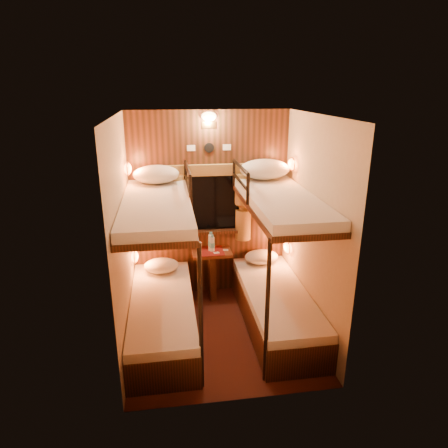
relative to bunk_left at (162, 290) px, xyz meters
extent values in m
plane|color=black|center=(0.65, -0.07, -0.56)|extent=(2.10, 2.10, 0.00)
plane|color=silver|center=(0.65, -0.07, 1.84)|extent=(2.10, 2.10, 0.00)
plane|color=#C6B293|center=(0.65, 0.98, 0.64)|extent=(2.40, 0.00, 2.40)
plane|color=#C6B293|center=(0.65, -1.12, 0.64)|extent=(2.40, 0.00, 2.40)
plane|color=#C6B293|center=(-0.35, -0.07, 0.64)|extent=(0.00, 2.40, 2.40)
plane|color=#C6B293|center=(1.65, -0.07, 0.64)|extent=(0.00, 2.40, 2.40)
cube|color=black|center=(0.65, 0.97, 0.64)|extent=(2.00, 0.03, 2.40)
cube|color=black|center=(0.00, 0.00, -0.38)|extent=(0.70, 1.90, 0.35)
cube|color=silver|center=(0.00, 0.00, -0.16)|extent=(0.68, 1.88, 0.10)
cube|color=black|center=(0.00, 0.00, 0.89)|extent=(0.70, 1.90, 0.06)
cube|color=silver|center=(0.00, 0.00, 0.97)|extent=(0.68, 1.88, 0.10)
cylinder|color=black|center=(0.35, -0.90, 0.17)|extent=(0.04, 0.04, 1.45)
cylinder|color=black|center=(0.35, 0.88, 1.08)|extent=(0.04, 0.04, 0.32)
cylinder|color=black|center=(0.35, 0.03, 1.08)|extent=(0.04, 0.04, 0.32)
cylinder|color=black|center=(0.35, 0.46, 1.24)|extent=(0.04, 0.85, 0.04)
cylinder|color=black|center=(0.35, 0.46, 1.07)|extent=(0.03, 0.85, 0.03)
cube|color=black|center=(1.30, 0.00, -0.38)|extent=(0.70, 1.90, 0.35)
cube|color=silver|center=(1.30, 0.00, -0.16)|extent=(0.68, 1.88, 0.10)
cube|color=black|center=(1.30, 0.00, 0.89)|extent=(0.70, 1.90, 0.06)
cube|color=silver|center=(1.30, 0.00, 0.97)|extent=(0.68, 1.88, 0.10)
cylinder|color=black|center=(0.95, -0.90, 0.17)|extent=(0.04, 0.04, 1.45)
cylinder|color=black|center=(0.95, 0.88, 1.08)|extent=(0.04, 0.04, 0.32)
cylinder|color=black|center=(0.95, 0.03, 1.08)|extent=(0.04, 0.04, 0.32)
cylinder|color=black|center=(0.95, 0.46, 1.24)|extent=(0.04, 0.85, 0.04)
cylinder|color=black|center=(0.95, 0.46, 1.07)|extent=(0.03, 0.85, 0.03)
cube|color=black|center=(0.65, 0.95, 0.69)|extent=(0.98, 0.02, 0.78)
cube|color=black|center=(0.65, 0.94, 0.69)|extent=(0.90, 0.01, 0.70)
cube|color=black|center=(0.65, 0.90, 0.31)|extent=(1.00, 0.12, 0.04)
cube|color=olive|center=(0.65, 0.91, 1.12)|extent=(1.10, 0.06, 0.14)
cylinder|color=olive|center=(0.22, 0.90, 0.87)|extent=(0.22, 0.22, 0.40)
cylinder|color=olive|center=(0.22, 0.90, 0.64)|extent=(0.11, 0.11, 0.12)
cylinder|color=olive|center=(0.22, 0.90, 0.39)|extent=(0.20, 0.20, 0.40)
torus|color=#B07333|center=(0.22, 0.90, 0.64)|extent=(0.14, 0.14, 0.02)
cylinder|color=olive|center=(1.08, 0.90, 0.87)|extent=(0.22, 0.22, 0.40)
cylinder|color=olive|center=(1.08, 0.90, 0.64)|extent=(0.11, 0.11, 0.12)
cylinder|color=olive|center=(1.08, 0.90, 0.39)|extent=(0.20, 0.20, 0.40)
torus|color=#B07333|center=(1.08, 0.90, 0.64)|extent=(0.14, 0.14, 0.02)
cylinder|color=black|center=(0.65, 0.95, 1.39)|extent=(0.12, 0.02, 0.12)
cube|color=silver|center=(0.43, 0.95, 1.39)|extent=(0.10, 0.01, 0.07)
cube|color=silver|center=(0.87, 0.95, 1.39)|extent=(0.10, 0.01, 0.07)
cube|color=#B07333|center=(0.65, 0.95, 1.66)|extent=(0.18, 0.01, 0.08)
ellipsoid|color=#FFCC8C|center=(0.65, 0.93, 1.76)|extent=(0.18, 0.09, 0.11)
ellipsoid|color=orange|center=(-0.31, 0.63, 0.14)|extent=(0.08, 0.20, 0.13)
torus|color=#B07333|center=(-0.31, 0.63, 0.14)|extent=(0.02, 0.17, 0.17)
ellipsoid|color=orange|center=(-0.31, 0.63, 1.22)|extent=(0.08, 0.20, 0.13)
torus|color=#B07333|center=(-0.31, 0.63, 1.22)|extent=(0.02, 0.17, 0.17)
ellipsoid|color=orange|center=(1.61, 0.63, 0.14)|extent=(0.08, 0.20, 0.13)
torus|color=#B07333|center=(1.61, 0.63, 0.14)|extent=(0.02, 0.17, 0.17)
ellipsoid|color=orange|center=(1.61, 0.63, 1.22)|extent=(0.08, 0.20, 0.13)
torus|color=#B07333|center=(1.61, 0.63, 1.22)|extent=(0.02, 0.17, 0.17)
cube|color=#542613|center=(0.65, 0.78, 0.07)|extent=(0.50, 0.34, 0.04)
cube|color=black|center=(0.65, 0.78, -0.25)|extent=(0.08, 0.30, 0.61)
cube|color=maroon|center=(0.65, 0.78, 0.09)|extent=(0.30, 0.34, 0.01)
cylinder|color=#99BFE5|center=(0.64, 0.80, 0.20)|extent=(0.07, 0.07, 0.22)
cylinder|color=#3F8EBE|center=(0.64, 0.80, 0.19)|extent=(0.07, 0.07, 0.08)
cylinder|color=#3F8EBE|center=(0.64, 0.80, 0.33)|extent=(0.04, 0.04, 0.03)
cylinder|color=#99BFE5|center=(0.65, 0.78, 0.19)|extent=(0.06, 0.06, 0.19)
cylinder|color=#3F8EBE|center=(0.65, 0.78, 0.18)|extent=(0.07, 0.07, 0.07)
cylinder|color=#3F8EBE|center=(0.65, 0.78, 0.30)|extent=(0.03, 0.03, 0.03)
cube|color=silver|center=(0.70, 0.70, 0.09)|extent=(0.09, 0.07, 0.01)
cube|color=silver|center=(0.83, 0.78, 0.09)|extent=(0.08, 0.06, 0.01)
ellipsoid|color=white|center=(0.00, 0.67, -0.02)|extent=(0.43, 0.31, 0.17)
ellipsoid|color=white|center=(1.30, 0.74, -0.02)|extent=(0.44, 0.32, 0.17)
ellipsoid|color=white|center=(0.00, 0.70, 1.13)|extent=(0.54, 0.38, 0.21)
ellipsoid|color=white|center=(1.30, 0.73, 1.15)|extent=(0.61, 0.44, 0.24)
camera|label=1|loc=(0.10, -3.93, 2.10)|focal=32.00mm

